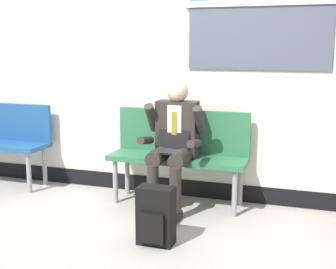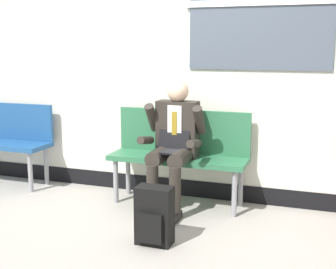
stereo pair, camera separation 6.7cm
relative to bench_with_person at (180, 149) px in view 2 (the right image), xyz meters
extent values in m
plane|color=#9E9991|center=(-0.06, -0.45, -0.56)|extent=(18.00, 18.00, 0.00)
cube|color=silver|center=(-0.06, 0.27, 0.13)|extent=(6.61, 0.12, 1.02)
cube|color=black|center=(-0.06, 0.27, -0.47)|extent=(6.61, 0.14, 0.18)
cube|color=#4C5666|center=(0.72, 0.20, 1.41)|extent=(1.36, 0.02, 1.25)
cube|color=silver|center=(0.72, 0.19, 1.41)|extent=(1.44, 0.03, 0.06)
cube|color=#2D6B47|center=(0.00, -0.08, -0.08)|extent=(1.37, 0.42, 0.05)
cube|color=#2D6B47|center=(0.00, 0.10, 0.16)|extent=(1.37, 0.04, 0.44)
cylinder|color=gray|center=(-0.61, -0.23, -0.33)|extent=(0.05, 0.05, 0.45)
cylinder|color=gray|center=(-0.61, 0.07, -0.33)|extent=(0.05, 0.05, 0.45)
cylinder|color=gray|center=(0.61, -0.23, -0.33)|extent=(0.05, 0.05, 0.45)
cylinder|color=gray|center=(0.61, 0.07, -0.33)|extent=(0.05, 0.05, 0.45)
cube|color=navy|center=(-2.07, -0.08, -0.08)|extent=(1.04, 0.42, 0.05)
cube|color=navy|center=(-2.07, 0.10, 0.15)|extent=(1.04, 0.04, 0.42)
cylinder|color=gray|center=(-1.63, -0.23, -0.33)|extent=(0.05, 0.05, 0.45)
cylinder|color=gray|center=(-1.63, 0.07, -0.33)|extent=(0.05, 0.05, 0.45)
cylinder|color=#2D2823|center=(-0.11, -0.29, -0.01)|extent=(0.15, 0.40, 0.15)
cylinder|color=#2D2823|center=(-0.11, -0.48, -0.31)|extent=(0.11, 0.11, 0.50)
cube|color=black|center=(-0.11, -0.54, -0.52)|extent=(0.10, 0.26, 0.07)
cylinder|color=#2D2823|center=(0.11, -0.29, -0.01)|extent=(0.15, 0.40, 0.15)
cylinder|color=#2D2823|center=(0.11, -0.48, -0.31)|extent=(0.11, 0.11, 0.50)
cube|color=black|center=(0.11, -0.54, -0.52)|extent=(0.10, 0.26, 0.07)
cube|color=#2D2823|center=(0.00, -0.08, 0.22)|extent=(0.40, 0.18, 0.55)
cube|color=silver|center=(0.00, -0.17, 0.27)|extent=(0.14, 0.01, 0.38)
cube|color=olive|center=(0.00, -0.18, 0.24)|extent=(0.05, 0.01, 0.33)
sphere|color=beige|center=(0.00, -0.08, 0.59)|extent=(0.21, 0.21, 0.21)
cylinder|color=#2D2823|center=(-0.24, -0.15, 0.33)|extent=(0.09, 0.25, 0.30)
cylinder|color=#2D2823|center=(-0.24, -0.32, 0.13)|extent=(0.08, 0.27, 0.12)
cylinder|color=#2D2823|center=(0.24, -0.15, 0.33)|extent=(0.09, 0.25, 0.30)
cylinder|color=#2D2823|center=(0.24, -0.32, 0.13)|extent=(0.08, 0.27, 0.12)
cube|color=black|center=(0.00, -0.32, 0.04)|extent=(0.31, 0.22, 0.02)
cube|color=black|center=(0.00, -0.19, 0.15)|extent=(0.31, 0.08, 0.21)
cube|color=black|center=(0.13, -1.04, -0.32)|extent=(0.29, 0.17, 0.48)
cube|color=black|center=(0.13, -1.14, -0.39)|extent=(0.20, 0.04, 0.24)
camera|label=1|loc=(1.35, -4.36, 1.02)|focal=49.94mm
camera|label=2|loc=(1.42, -4.34, 1.02)|focal=49.94mm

